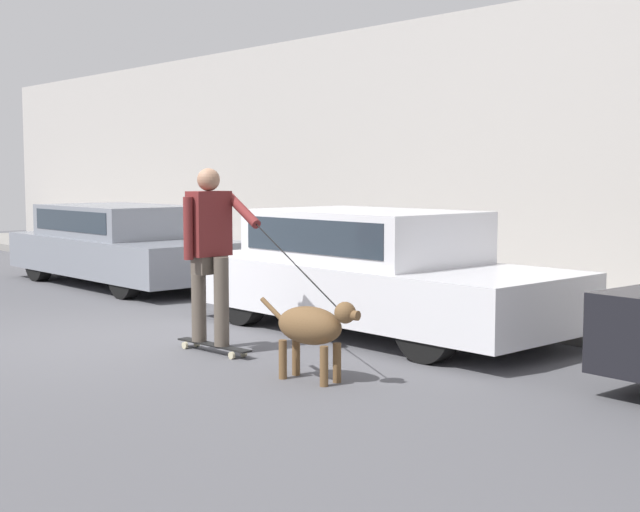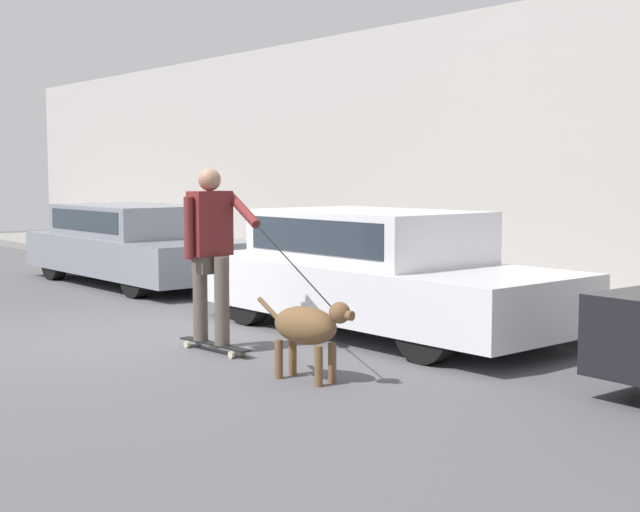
{
  "view_description": "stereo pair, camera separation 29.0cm",
  "coord_description": "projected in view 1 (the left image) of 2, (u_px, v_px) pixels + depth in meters",
  "views": [
    {
      "loc": [
        8.18,
        -4.5,
        1.74
      ],
      "look_at": [
        1.87,
        1.04,
        0.95
      ],
      "focal_mm": 50.0,
      "sensor_mm": 36.0,
      "label": 1
    },
    {
      "loc": [
        8.37,
        -4.28,
        1.74
      ],
      "look_at": [
        1.87,
        1.04,
        0.95
      ],
      "focal_mm": 50.0,
      "sensor_mm": 36.0,
      "label": 2
    }
  ],
  "objects": [
    {
      "name": "skateboarder",
      "position": [
        210.0,
        248.0,
        8.54
      ],
      "size": [
        2.35,
        0.59,
        1.78
      ],
      "rotation": [
        0.0,
        0.0,
        0.09
      ],
      "color": "beige",
      "rests_on": "ground_plane"
    },
    {
      "name": "ground_plane",
      "position": [
        126.0,
        341.0,
        9.24
      ],
      "size": [
        36.0,
        36.0,
        0.0
      ],
      "primitive_type": "plane",
      "color": "#545459"
    },
    {
      "name": "parked_car_1",
      "position": [
        373.0,
        273.0,
        9.68
      ],
      "size": [
        4.5,
        1.84,
        1.33
      ],
      "rotation": [
        0.0,
        0.0,
        0.02
      ],
      "color": "black",
      "rests_on": "ground_plane"
    },
    {
      "name": "dog",
      "position": [
        312.0,
        327.0,
        7.4
      ],
      "size": [
        1.03,
        0.43,
        0.7
      ],
      "rotation": [
        0.0,
        0.0,
        0.19
      ],
      "color": "brown",
      "rests_on": "ground_plane"
    },
    {
      "name": "parked_car_0",
      "position": [
        122.0,
        245.0,
        13.82
      ],
      "size": [
        4.46,
        1.83,
        1.23
      ],
      "rotation": [
        0.0,
        0.0,
        0.01
      ],
      "color": "black",
      "rests_on": "ground_plane"
    },
    {
      "name": "back_wall",
      "position": [
        486.0,
        152.0,
        12.93
      ],
      "size": [
        32.0,
        0.3,
        4.08
      ],
      "color": "#B2ADA8",
      "rests_on": "ground_plane"
    },
    {
      "name": "sidewalk_curb",
      "position": [
        419.0,
        295.0,
        12.18
      ],
      "size": [
        30.0,
        2.5,
        0.15
      ],
      "color": "gray",
      "rests_on": "ground_plane"
    }
  ]
}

